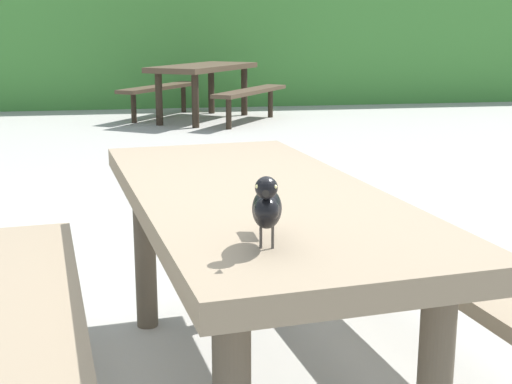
% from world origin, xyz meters
% --- Properties ---
extents(hedge_wall, '(28.00, 2.02, 2.00)m').
position_xyz_m(hedge_wall, '(0.00, 9.73, 1.00)').
color(hedge_wall, '#428438').
rests_on(hedge_wall, ground).
extents(picnic_table_foreground, '(1.88, 1.90, 0.74)m').
position_xyz_m(picnic_table_foreground, '(0.24, -0.11, 0.56)').
color(picnic_table_foreground, '#84725B').
rests_on(picnic_table_foreground, ground).
extents(bird_grackle, '(0.10, 0.28, 0.18)m').
position_xyz_m(bird_grackle, '(0.16, -0.74, 0.84)').
color(bird_grackle, black).
rests_on(bird_grackle, picnic_table_foreground).
extents(picnic_table_mid_left, '(2.35, 2.36, 0.74)m').
position_xyz_m(picnic_table_mid_left, '(0.81, 7.26, 0.56)').
color(picnic_table_mid_left, '#473828').
rests_on(picnic_table_mid_left, ground).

